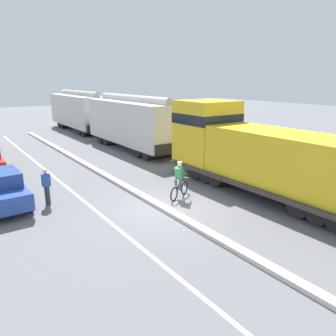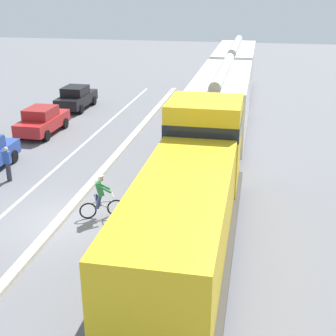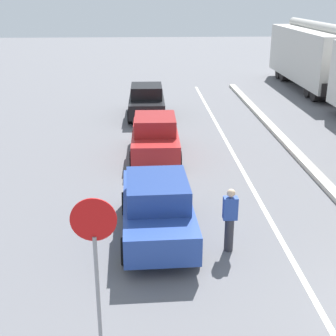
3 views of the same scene
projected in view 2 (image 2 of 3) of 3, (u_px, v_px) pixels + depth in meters
The scene contains 10 objects.
ground_plane at pixel (61, 221), 17.61m from camera, with size 120.00×120.00×0.00m, color slate.
median_curb at pixel (109, 163), 23.06m from camera, with size 0.36×36.00×0.16m, color beige.
lane_stripe at pixel (64, 162), 23.51m from camera, with size 0.14×36.00×0.01m, color silver.
locomotive at pixel (190, 196), 15.47m from camera, with size 3.10×11.61×4.20m.
hopper_car_lead at pixel (222, 102), 26.47m from camera, with size 2.90×10.60×4.18m.
hopper_car_middle at pixel (234, 69), 37.07m from camera, with size 2.90×10.60×4.18m.
parked_car_red at pixel (42, 120), 27.62m from camera, with size 1.87×4.22×1.62m.
parked_car_black at pixel (76, 97), 33.24m from camera, with size 1.86×4.21×1.62m.
cyclist at pixel (101, 198), 17.62m from camera, with size 1.56×0.82×1.71m.
pedestrian_by_cars at pixel (8, 163), 20.92m from camera, with size 0.34×0.22×1.62m.
Camera 2 is at (6.96, -14.59, 8.31)m, focal length 50.00 mm.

